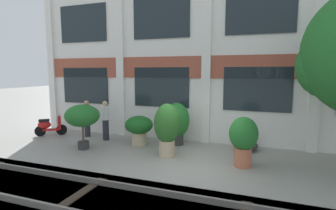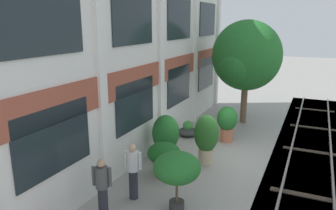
{
  "view_description": "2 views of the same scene",
  "coord_description": "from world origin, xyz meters",
  "px_view_note": "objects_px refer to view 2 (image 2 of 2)",
  "views": [
    {
      "loc": [
        2.17,
        -7.74,
        2.92
      ],
      "look_at": [
        -1.33,
        1.91,
        1.61
      ],
      "focal_mm": 28.0,
      "sensor_mm": 36.0,
      "label": 1
    },
    {
      "loc": [
        -11.55,
        -2.86,
        5.07
      ],
      "look_at": [
        -1.01,
        1.96,
        2.09
      ],
      "focal_mm": 35.0,
      "sensor_mm": 36.0,
      "label": 2
    }
  ],
  "objects_px": {
    "broadleaf_tree": "(247,57)",
    "potted_plant_wide_bowl": "(188,130)",
    "potted_plant_fluted_column": "(227,121)",
    "resident_by_doorway": "(102,186)",
    "potted_plant_glazed_jar": "(164,156)",
    "resident_watching_tracks": "(133,170)",
    "potted_plant_stone_basin": "(166,135)",
    "potted_plant_terracotta_small": "(177,169)",
    "potted_plant_ribbed_drum": "(206,136)"
  },
  "relations": [
    {
      "from": "broadleaf_tree",
      "to": "potted_plant_wide_bowl",
      "type": "height_order",
      "value": "broadleaf_tree"
    },
    {
      "from": "potted_plant_wide_bowl",
      "to": "potted_plant_fluted_column",
      "type": "relative_size",
      "value": 0.59
    },
    {
      "from": "potted_plant_wide_bowl",
      "to": "resident_by_doorway",
      "type": "height_order",
      "value": "resident_by_doorway"
    },
    {
      "from": "potted_plant_glazed_jar",
      "to": "resident_by_doorway",
      "type": "height_order",
      "value": "resident_by_doorway"
    },
    {
      "from": "resident_watching_tracks",
      "to": "potted_plant_stone_basin",
      "type": "bearing_deg",
      "value": 176.72
    },
    {
      "from": "potted_plant_wide_bowl",
      "to": "resident_watching_tracks",
      "type": "xyz_separation_m",
      "value": [
        -5.73,
        -0.52,
        0.65
      ]
    },
    {
      "from": "potted_plant_terracotta_small",
      "to": "potted_plant_stone_basin",
      "type": "xyz_separation_m",
      "value": [
        3.13,
        1.8,
        -0.31
      ]
    },
    {
      "from": "resident_watching_tracks",
      "to": "potted_plant_terracotta_small",
      "type": "bearing_deg",
      "value": 76.39
    },
    {
      "from": "broadleaf_tree",
      "to": "resident_by_doorway",
      "type": "bearing_deg",
      "value": 171.04
    },
    {
      "from": "broadleaf_tree",
      "to": "resident_by_doorway",
      "type": "height_order",
      "value": "broadleaf_tree"
    },
    {
      "from": "potted_plant_fluted_column",
      "to": "potted_plant_glazed_jar",
      "type": "relative_size",
      "value": 1.32
    },
    {
      "from": "broadleaf_tree",
      "to": "resident_watching_tracks",
      "type": "relative_size",
      "value": 3.05
    },
    {
      "from": "potted_plant_glazed_jar",
      "to": "potted_plant_ribbed_drum",
      "type": "bearing_deg",
      "value": -31.94
    },
    {
      "from": "resident_by_doorway",
      "to": "potted_plant_wide_bowl",
      "type": "bearing_deg",
      "value": 164.78
    },
    {
      "from": "broadleaf_tree",
      "to": "potted_plant_fluted_column",
      "type": "height_order",
      "value": "broadleaf_tree"
    },
    {
      "from": "potted_plant_wide_bowl",
      "to": "potted_plant_fluted_column",
      "type": "distance_m",
      "value": 1.89
    },
    {
      "from": "potted_plant_wide_bowl",
      "to": "potted_plant_glazed_jar",
      "type": "height_order",
      "value": "potted_plant_glazed_jar"
    },
    {
      "from": "potted_plant_stone_basin",
      "to": "resident_watching_tracks",
      "type": "relative_size",
      "value": 1.0
    },
    {
      "from": "resident_by_doorway",
      "to": "resident_watching_tracks",
      "type": "xyz_separation_m",
      "value": [
        1.14,
        -0.26,
        0.03
      ]
    },
    {
      "from": "potted_plant_glazed_jar",
      "to": "potted_plant_stone_basin",
      "type": "bearing_deg",
      "value": 22.96
    },
    {
      "from": "potted_plant_wide_bowl",
      "to": "potted_plant_fluted_column",
      "type": "height_order",
      "value": "potted_plant_fluted_column"
    },
    {
      "from": "potted_plant_fluted_column",
      "to": "resident_watching_tracks",
      "type": "relative_size",
      "value": 0.92
    },
    {
      "from": "potted_plant_ribbed_drum",
      "to": "broadleaf_tree",
      "type": "bearing_deg",
      "value": -1.6
    },
    {
      "from": "potted_plant_ribbed_drum",
      "to": "potted_plant_wide_bowl",
      "type": "height_order",
      "value": "potted_plant_ribbed_drum"
    },
    {
      "from": "broadleaf_tree",
      "to": "potted_plant_wide_bowl",
      "type": "xyz_separation_m",
      "value": [
        -3.12,
        1.84,
        -3.08
      ]
    },
    {
      "from": "resident_by_doorway",
      "to": "potted_plant_glazed_jar",
      "type": "bearing_deg",
      "value": 153.39
    },
    {
      "from": "potted_plant_ribbed_drum",
      "to": "potted_plant_fluted_column",
      "type": "bearing_deg",
      "value": -2.31
    },
    {
      "from": "potted_plant_ribbed_drum",
      "to": "potted_plant_terracotta_small",
      "type": "distance_m",
      "value": 3.31
    },
    {
      "from": "resident_by_doorway",
      "to": "resident_watching_tracks",
      "type": "relative_size",
      "value": 0.97
    },
    {
      "from": "potted_plant_ribbed_drum",
      "to": "resident_by_doorway",
      "type": "height_order",
      "value": "potted_plant_ribbed_drum"
    },
    {
      "from": "potted_plant_fluted_column",
      "to": "resident_by_doorway",
      "type": "bearing_deg",
      "value": 167.57
    },
    {
      "from": "potted_plant_terracotta_small",
      "to": "resident_by_doorway",
      "type": "relative_size",
      "value": 1.03
    },
    {
      "from": "potted_plant_glazed_jar",
      "to": "potted_plant_wide_bowl",
      "type": "bearing_deg",
      "value": 10.04
    },
    {
      "from": "resident_watching_tracks",
      "to": "potted_plant_glazed_jar",
      "type": "bearing_deg",
      "value": 162.76
    },
    {
      "from": "potted_plant_stone_basin",
      "to": "resident_by_doorway",
      "type": "relative_size",
      "value": 1.03
    },
    {
      "from": "broadleaf_tree",
      "to": "potted_plant_fluted_column",
      "type": "relative_size",
      "value": 3.32
    },
    {
      "from": "potted_plant_fluted_column",
      "to": "potted_plant_glazed_jar",
      "type": "distance_m",
      "value": 4.22
    },
    {
      "from": "potted_plant_stone_basin",
      "to": "resident_by_doorway",
      "type": "bearing_deg",
      "value": -178.23
    },
    {
      "from": "potted_plant_stone_basin",
      "to": "potted_plant_wide_bowl",
      "type": "bearing_deg",
      "value": 2.84
    },
    {
      "from": "resident_watching_tracks",
      "to": "potted_plant_ribbed_drum",
      "type": "bearing_deg",
      "value": 149.67
    },
    {
      "from": "broadleaf_tree",
      "to": "potted_plant_stone_basin",
      "type": "bearing_deg",
      "value": 163.6
    },
    {
      "from": "potted_plant_wide_bowl",
      "to": "potted_plant_fluted_column",
      "type": "bearing_deg",
      "value": -89.31
    },
    {
      "from": "potted_plant_fluted_column",
      "to": "potted_plant_stone_basin",
      "type": "xyz_separation_m",
      "value": [
        -2.69,
        1.65,
        0.03
      ]
    },
    {
      "from": "potted_plant_ribbed_drum",
      "to": "potted_plant_stone_basin",
      "type": "bearing_deg",
      "value": 95.84
    },
    {
      "from": "potted_plant_ribbed_drum",
      "to": "resident_by_doorway",
      "type": "relative_size",
      "value": 1.12
    },
    {
      "from": "broadleaf_tree",
      "to": "potted_plant_fluted_column",
      "type": "distance_m",
      "value": 3.94
    },
    {
      "from": "potted_plant_ribbed_drum",
      "to": "potted_plant_wide_bowl",
      "type": "xyz_separation_m",
      "value": [
        2.52,
        1.68,
        -0.78
      ]
    },
    {
      "from": "potted_plant_stone_basin",
      "to": "resident_watching_tracks",
      "type": "distance_m",
      "value": 3.08
    },
    {
      "from": "broadleaf_tree",
      "to": "resident_by_doorway",
      "type": "relative_size",
      "value": 3.14
    },
    {
      "from": "potted_plant_terracotta_small",
      "to": "resident_by_doorway",
      "type": "distance_m",
      "value": 2.01
    }
  ]
}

